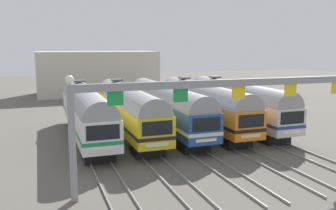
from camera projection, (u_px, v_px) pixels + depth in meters
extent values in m
plane|color=#5B564F|center=(167.00, 133.00, 36.19)|extent=(160.00, 160.00, 0.00)
cube|color=gray|center=(66.00, 110.00, 49.22)|extent=(0.07, 70.00, 0.15)
cube|color=gray|center=(77.00, 109.00, 49.69)|extent=(0.07, 70.00, 0.15)
cube|color=gray|center=(95.00, 108.00, 50.49)|extent=(0.07, 70.00, 0.15)
cube|color=gray|center=(105.00, 107.00, 50.97)|extent=(0.07, 70.00, 0.15)
cube|color=gray|center=(122.00, 106.00, 51.77)|extent=(0.07, 70.00, 0.15)
cube|color=gray|center=(132.00, 106.00, 52.24)|extent=(0.07, 70.00, 0.15)
cube|color=gray|center=(149.00, 105.00, 53.04)|extent=(0.07, 70.00, 0.15)
cube|color=gray|center=(158.00, 104.00, 53.52)|extent=(0.07, 70.00, 0.15)
cube|color=gray|center=(174.00, 104.00, 54.32)|extent=(0.07, 70.00, 0.15)
cube|color=gray|center=(183.00, 103.00, 54.79)|extent=(0.07, 70.00, 0.15)
cube|color=white|center=(87.00, 116.00, 33.29)|extent=(2.85, 18.00, 2.35)
cube|color=#198C4C|center=(87.00, 120.00, 33.35)|extent=(2.88, 18.02, 0.28)
cylinder|color=gray|center=(86.00, 103.00, 33.10)|extent=(2.74, 17.64, 2.74)
cube|color=black|center=(103.00, 132.00, 24.82)|extent=(2.28, 0.06, 1.03)
cube|color=silver|center=(104.00, 150.00, 25.01)|extent=(1.71, 0.05, 0.24)
cube|color=black|center=(98.00, 153.00, 27.70)|extent=(2.28, 2.60, 1.05)
cube|color=black|center=(80.00, 121.00, 39.42)|extent=(2.28, 2.60, 1.05)
cube|color=#4C4C51|center=(79.00, 81.00, 37.55)|extent=(1.10, 1.10, 0.20)
cube|color=gold|center=(128.00, 113.00, 34.57)|extent=(2.85, 18.00, 2.35)
cube|color=black|center=(128.00, 117.00, 34.62)|extent=(2.88, 18.02, 0.28)
cylinder|color=gray|center=(128.00, 101.00, 34.38)|extent=(2.74, 17.64, 2.74)
cube|color=black|center=(157.00, 128.00, 26.10)|extent=(2.28, 0.06, 1.03)
cube|color=silver|center=(157.00, 145.00, 26.29)|extent=(1.71, 0.05, 0.24)
cube|color=black|center=(147.00, 148.00, 28.97)|extent=(2.28, 2.60, 1.05)
cube|color=black|center=(115.00, 119.00, 40.70)|extent=(2.28, 2.60, 1.05)
cube|color=#4C4C51|center=(117.00, 80.00, 38.83)|extent=(1.10, 1.10, 0.20)
cube|color=#284C9E|center=(167.00, 111.00, 35.84)|extent=(2.85, 18.00, 2.35)
cube|color=white|center=(167.00, 114.00, 35.90)|extent=(2.88, 18.02, 0.28)
cylinder|color=gray|center=(167.00, 99.00, 35.66)|extent=(2.74, 17.64, 2.74)
cube|color=black|center=(207.00, 124.00, 27.37)|extent=(2.28, 0.06, 1.03)
cube|color=silver|center=(206.00, 140.00, 27.57)|extent=(1.71, 0.05, 0.24)
cube|color=black|center=(192.00, 144.00, 30.25)|extent=(2.28, 2.60, 1.05)
cube|color=black|center=(149.00, 116.00, 41.98)|extent=(2.28, 2.60, 1.05)
cube|color=orange|center=(203.00, 109.00, 37.12)|extent=(2.85, 18.00, 2.35)
cube|color=black|center=(203.00, 112.00, 37.17)|extent=(2.88, 18.02, 0.28)
cylinder|color=gray|center=(203.00, 97.00, 36.93)|extent=(2.74, 17.64, 2.74)
cube|color=black|center=(251.00, 121.00, 28.65)|extent=(2.28, 0.06, 1.03)
cube|color=silver|center=(251.00, 136.00, 28.84)|extent=(1.71, 0.05, 0.24)
cube|color=black|center=(233.00, 140.00, 31.52)|extent=(2.28, 2.60, 1.05)
cube|color=black|center=(180.00, 114.00, 43.25)|extent=(2.28, 2.60, 1.05)
cube|color=#4C4C51|center=(184.00, 78.00, 41.38)|extent=(1.10, 1.10, 0.20)
cube|color=silver|center=(236.00, 107.00, 38.40)|extent=(2.85, 18.00, 2.35)
cube|color=navy|center=(236.00, 110.00, 38.45)|extent=(2.88, 18.02, 0.28)
cylinder|color=gray|center=(237.00, 95.00, 38.21)|extent=(2.74, 17.64, 2.74)
cube|color=black|center=(293.00, 118.00, 29.93)|extent=(2.28, 0.06, 1.03)
cube|color=silver|center=(292.00, 132.00, 30.12)|extent=(1.71, 0.05, 0.24)
cube|color=black|center=(271.00, 136.00, 32.80)|extent=(2.28, 2.60, 1.05)
cube|color=black|center=(210.00, 112.00, 44.53)|extent=(2.28, 2.60, 1.05)
cube|color=#4C4C51|center=(215.00, 77.00, 42.66)|extent=(1.10, 1.10, 0.20)
cube|color=gray|center=(72.00, 144.00, 19.77)|extent=(0.36, 0.36, 6.50)
cube|color=gray|center=(239.00, 83.00, 22.64)|extent=(20.28, 0.32, 0.44)
cube|color=#198C3F|center=(115.00, 98.00, 20.19)|extent=(0.90, 0.08, 0.80)
cube|color=#198C3F|center=(181.00, 95.00, 21.46)|extent=(0.90, 0.08, 0.80)
cube|color=yellow|center=(239.00, 93.00, 22.74)|extent=(0.90, 0.08, 0.80)
cube|color=yellow|center=(290.00, 90.00, 24.02)|extent=(0.90, 0.08, 0.80)
sphere|color=white|center=(70.00, 79.00, 19.22)|extent=(0.44, 0.44, 0.44)
cube|color=beige|center=(97.00, 73.00, 65.60)|extent=(20.57, 10.00, 7.58)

